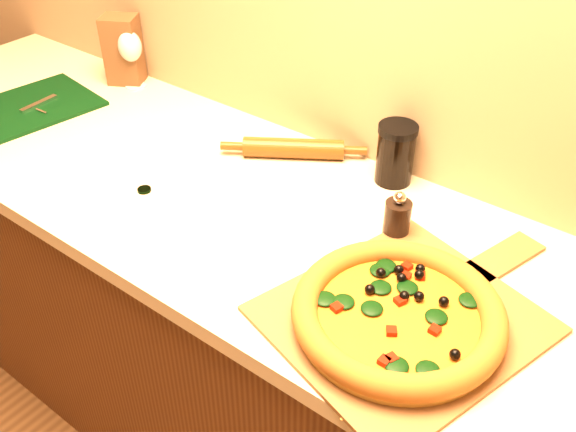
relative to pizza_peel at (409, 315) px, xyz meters
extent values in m
cube|color=#48230F|center=(-0.30, 0.09, -0.47)|extent=(2.80, 0.65, 0.86)
cube|color=beige|center=(-0.30, 0.09, -0.02)|extent=(2.84, 0.68, 0.04)
cube|color=brown|center=(0.00, -0.02, 0.00)|extent=(0.51, 0.54, 0.01)
cube|color=brown|center=(0.07, 0.26, 0.00)|extent=(0.11, 0.19, 0.01)
cylinder|color=#AE842B|center=(0.00, -0.04, 0.01)|extent=(0.35, 0.35, 0.02)
cylinder|color=#FBA129|center=(0.00, -0.04, 0.03)|extent=(0.30, 0.30, 0.01)
torus|color=#96551B|center=(0.00, -0.04, 0.03)|extent=(0.37, 0.37, 0.05)
ellipsoid|color=black|center=(0.05, 0.00, 0.04)|extent=(0.04, 0.04, 0.01)
sphere|color=black|center=(-0.05, -0.06, 0.04)|extent=(0.02, 0.02, 0.02)
cube|color=maroon|center=(0.02, -0.09, 0.04)|extent=(0.02, 0.02, 0.01)
cube|color=black|center=(-1.24, 0.05, 0.00)|extent=(0.32, 0.41, 0.01)
cube|color=silver|center=(-1.22, 0.09, 0.01)|extent=(0.02, 0.12, 0.01)
cylinder|color=silver|center=(-1.18, 0.06, 0.01)|extent=(0.04, 0.01, 0.01)
cylinder|color=black|center=(-0.68, -0.02, 0.00)|extent=(0.04, 0.04, 0.01)
cylinder|color=black|center=(-0.14, 0.20, 0.04)|extent=(0.06, 0.06, 0.08)
sphere|color=silver|center=(-0.14, 0.20, 0.09)|extent=(0.03, 0.03, 0.03)
cylinder|color=#522D0E|center=(-0.50, 0.31, 0.02)|extent=(0.23, 0.18, 0.05)
cylinder|color=#522D0E|center=(-0.37, 0.40, 0.02)|extent=(0.06, 0.05, 0.02)
cylinder|color=#522D0E|center=(-0.63, 0.23, 0.02)|extent=(0.06, 0.05, 0.02)
cylinder|color=silver|center=(-1.12, 0.35, 0.00)|extent=(0.06, 0.06, 0.00)
cylinder|color=silver|center=(-1.12, 0.35, 0.04)|extent=(0.01, 0.01, 0.08)
ellipsoid|color=silver|center=(-1.12, 0.35, 0.12)|extent=(0.07, 0.07, 0.09)
cube|color=brown|center=(-1.16, 0.36, 0.10)|extent=(0.13, 0.12, 0.20)
cylinder|color=black|center=(-0.25, 0.37, 0.06)|extent=(0.09, 0.09, 0.13)
cylinder|color=black|center=(-0.25, 0.37, 0.13)|extent=(0.09, 0.09, 0.02)
camera|label=1|loc=(0.32, -0.78, 0.84)|focal=40.00mm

